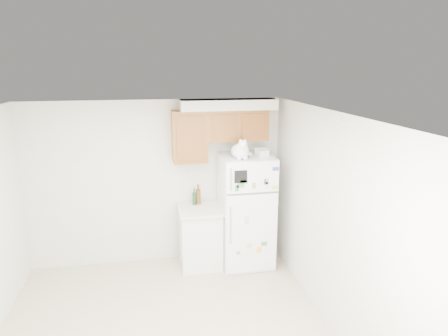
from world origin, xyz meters
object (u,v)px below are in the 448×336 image
object	(u,v)px
refrigerator	(246,211)
storage_box_back	(260,150)
storage_box_front	(263,153)
bottle_green	(194,197)
bottle_amber	(198,194)
cat	(241,151)
base_counter	(200,236)

from	to	relation	value
refrigerator	storage_box_back	bearing A→B (deg)	24.08
storage_box_front	bottle_green	bearing A→B (deg)	148.47
storage_box_back	bottle_amber	world-z (taller)	storage_box_back
storage_box_back	bottle_green	bearing A→B (deg)	179.30
cat	bottle_amber	bearing A→B (deg)	143.91
base_counter	bottle_green	bearing A→B (deg)	111.07
base_counter	storage_box_back	distance (m)	1.58
refrigerator	cat	bearing A→B (deg)	-129.92
base_counter	storage_box_front	distance (m)	1.58
cat	storage_box_back	size ratio (longest dim) A/B	2.48
cat	bottle_green	xyz separation A→B (m)	(-0.62, 0.39, -0.77)
bottle_green	bottle_amber	size ratio (longest dim) A/B	0.82
storage_box_back	bottle_amber	size ratio (longest dim) A/B	0.57
refrigerator	bottle_amber	size ratio (longest dim) A/B	5.41
bottle_green	storage_box_back	bearing A→B (deg)	-7.45
refrigerator	cat	world-z (taller)	cat
base_counter	bottle_amber	world-z (taller)	bottle_amber
bottle_green	bottle_amber	xyz separation A→B (m)	(0.06, 0.02, 0.03)
cat	storage_box_back	bearing A→B (deg)	35.57
storage_box_back	bottle_green	distance (m)	1.21
storage_box_front	cat	bearing A→B (deg)	-179.86
base_counter	bottle_green	size ratio (longest dim) A/B	3.57
base_counter	bottle_amber	distance (m)	0.64
base_counter	bottle_amber	size ratio (longest dim) A/B	2.93
refrigerator	bottle_green	size ratio (longest dim) A/B	6.59
refrigerator	cat	distance (m)	0.99
base_counter	storage_box_back	xyz separation A→B (m)	(0.92, 0.03, 1.29)
storage_box_back	storage_box_front	bearing A→B (deg)	-85.56
cat	bottle_amber	size ratio (longest dim) A/B	1.42
refrigerator	base_counter	size ratio (longest dim) A/B	1.85
storage_box_back	storage_box_front	world-z (taller)	storage_box_back
bottle_amber	storage_box_front	bearing A→B (deg)	-18.86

